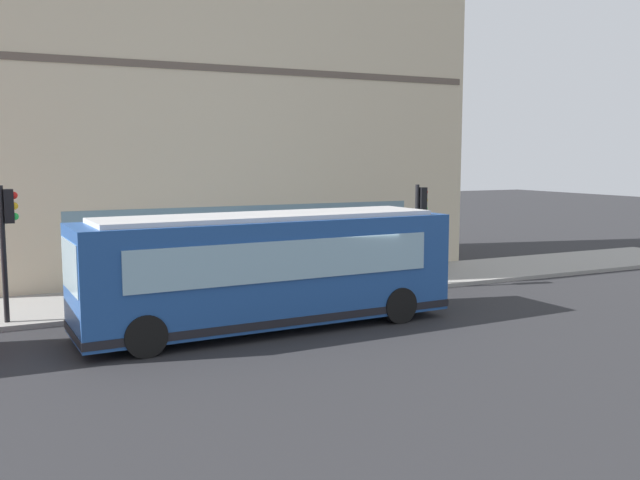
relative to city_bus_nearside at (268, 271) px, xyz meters
The scene contains 10 objects.
ground 2.61m from the city_bus_nearside, 89.72° to the right, with size 120.00×120.00×0.00m, color #262628.
sidewalk_curb 5.39m from the city_bus_nearside, 23.81° to the right, with size 4.26×40.00×0.15m, color gray.
building_corner 11.77m from the city_bus_nearside, 11.52° to the right, with size 6.82×18.74×13.90m.
city_bus_nearside is the anchor object (origin of this frame).
traffic_light_near_corner 7.55m from the city_bus_nearside, 66.08° to the right, with size 0.32×0.49×3.47m.
traffic_light_down_block 7.01m from the city_bus_nearside, 63.03° to the left, with size 0.32×0.49×3.66m.
fire_hydrant 6.22m from the city_bus_nearside, 42.54° to the right, with size 0.35×0.35×0.74m.
pedestrian_walking_along_curb 4.78m from the city_bus_nearside, 29.96° to the left, with size 0.32×0.32×1.82m.
pedestrian_near_hydrant 4.37m from the city_bus_nearside, 23.94° to the right, with size 0.32×0.32×1.64m.
newspaper_vending_box 8.70m from the city_bus_nearside, 57.06° to the right, with size 0.44×0.42×0.90m.
Camera 1 is at (-16.91, 8.76, 4.54)m, focal length 38.89 mm.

